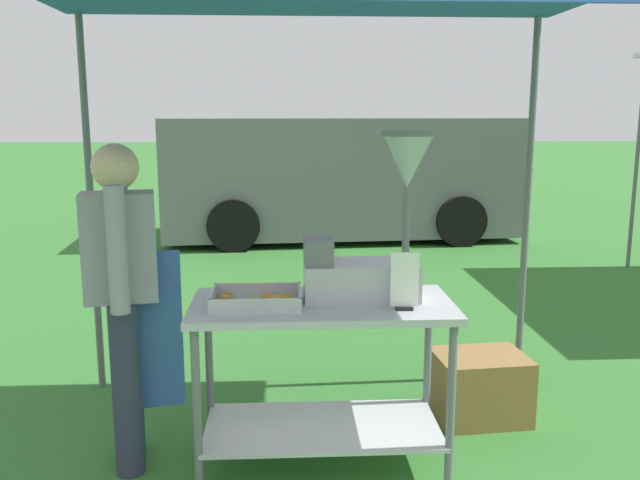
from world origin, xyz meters
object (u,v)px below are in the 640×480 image
(donut_cart, at_px, (322,350))
(donut_fryer, at_px, (373,238))
(vendor, at_px, (123,290))
(van_grey, at_px, (340,176))
(donut_tray, at_px, (257,301))
(menu_sign, at_px, (405,285))
(supply_crate, at_px, (480,387))

(donut_cart, distance_m, donut_fryer, 0.60)
(vendor, bearing_deg, van_grey, 76.03)
(vendor, bearing_deg, donut_tray, -8.31)
(donut_fryer, relative_size, van_grey, 0.16)
(donut_tray, bearing_deg, donut_cart, 6.09)
(vendor, relative_size, van_grey, 0.32)
(menu_sign, height_order, van_grey, van_grey)
(donut_cart, distance_m, menu_sign, 0.54)
(donut_tray, relative_size, vendor, 0.27)
(donut_fryer, relative_size, supply_crate, 1.49)
(menu_sign, distance_m, vendor, 1.35)
(vendor, relative_size, supply_crate, 2.93)
(donut_fryer, bearing_deg, supply_crate, 29.41)
(menu_sign, xyz_separation_m, vendor, (-1.34, 0.21, -0.06))
(van_grey, bearing_deg, donut_cart, -95.49)
(donut_fryer, bearing_deg, vendor, -179.40)
(donut_tray, xyz_separation_m, supply_crate, (1.25, 0.49, -0.67))
(donut_cart, xyz_separation_m, menu_sign, (0.37, -0.14, 0.36))
(donut_tray, distance_m, vendor, 0.66)
(donut_fryer, relative_size, menu_sign, 2.99)
(donut_cart, distance_m, vendor, 1.01)
(donut_fryer, xyz_separation_m, van_grey, (0.36, 6.33, -0.27))
(menu_sign, bearing_deg, donut_tray, 170.84)
(donut_fryer, height_order, menu_sign, donut_fryer)
(donut_tray, height_order, supply_crate, donut_tray)
(donut_cart, relative_size, donut_fryer, 1.55)
(donut_tray, height_order, van_grey, van_grey)
(donut_cart, bearing_deg, vendor, 176.36)
(donut_tray, distance_m, van_grey, 6.50)
(donut_cart, height_order, vendor, vendor)
(donut_tray, bearing_deg, supply_crate, 21.52)
(donut_cart, distance_m, donut_tray, 0.41)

